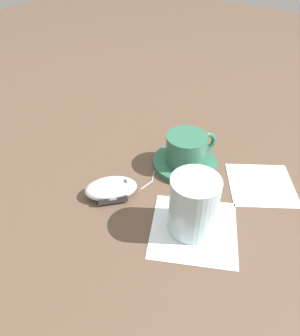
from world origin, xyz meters
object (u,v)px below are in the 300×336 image
at_px(coffee_cup, 187,148).
at_px(computer_mouse, 111,188).
at_px(drinking_glass, 194,205).
at_px(saucer, 185,163).

height_order(coffee_cup, computer_mouse, coffee_cup).
bearing_deg(drinking_glass, saucer, 35.27).
distance_m(saucer, drinking_glass, 0.18).
xyz_separation_m(saucer, computer_mouse, (-0.17, 0.07, 0.01)).
bearing_deg(drinking_glass, coffee_cup, 34.40).
distance_m(coffee_cup, drinking_glass, 0.18).
bearing_deg(computer_mouse, coffee_cup, -22.59).
bearing_deg(coffee_cup, drinking_glass, -145.60).
height_order(computer_mouse, drinking_glass, drinking_glass).
bearing_deg(coffee_cup, saucer, 136.14).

